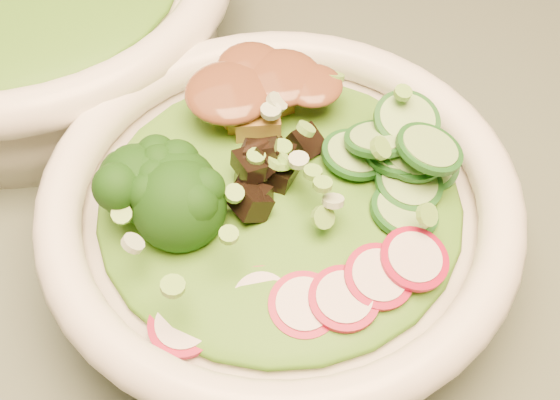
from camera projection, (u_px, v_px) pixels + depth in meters
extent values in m
cube|color=#4B5849|center=(468.00, 249.00, 0.50)|extent=(1.20, 0.80, 0.03)
cylinder|color=white|center=(280.00, 234.00, 0.46)|extent=(0.24, 0.24, 0.05)
torus|color=white|center=(280.00, 199.00, 0.43)|extent=(0.27, 0.27, 0.03)
cylinder|color=white|center=(27.00, 17.00, 0.57)|extent=(0.28, 0.28, 0.06)
ellipsoid|color=#306B16|center=(280.00, 199.00, 0.43)|extent=(0.20, 0.20, 0.02)
ellipsoid|color=brown|center=(253.00, 89.00, 0.45)|extent=(0.07, 0.06, 0.02)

